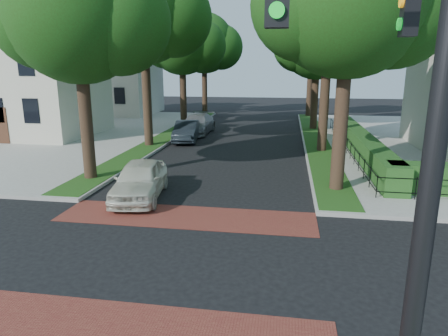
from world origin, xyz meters
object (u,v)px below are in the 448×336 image
(parked_car_rear, at_px, (197,124))
(traffic_signal, at_px, (416,101))
(parked_car_front, at_px, (140,180))
(parked_car_middle, at_px, (187,131))

(parked_car_rear, bearing_deg, traffic_signal, -70.96)
(parked_car_front, height_order, parked_car_rear, parked_car_rear)
(traffic_signal, height_order, parked_car_rear, traffic_signal)
(traffic_signal, height_order, parked_car_front, traffic_signal)
(parked_car_front, distance_m, parked_car_middle, 12.55)
(traffic_signal, xyz_separation_m, parked_car_middle, (-8.49, 21.90, -3.99))
(traffic_signal, bearing_deg, parked_car_front, 127.53)
(parked_car_front, xyz_separation_m, parked_car_middle, (-1.25, 12.49, -0.03))
(parked_car_front, bearing_deg, parked_car_rear, 86.34)
(traffic_signal, bearing_deg, parked_car_middle, 111.18)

